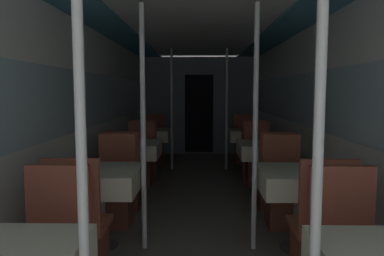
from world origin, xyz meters
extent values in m
cube|color=silver|center=(-1.34, 3.53, 1.10)|extent=(0.05, 9.87, 2.20)
cube|color=silver|center=(-1.33, 3.53, 1.33)|extent=(0.03, 9.08, 0.66)
cube|color=silver|center=(1.34, 3.53, 1.10)|extent=(0.05, 9.87, 2.20)
cube|color=silver|center=(1.33, 3.53, 1.33)|extent=(0.03, 9.08, 0.66)
cube|color=silver|center=(0.00, 3.53, 2.25)|extent=(2.68, 9.87, 0.04)
cube|color=teal|center=(-1.10, 3.53, 2.21)|extent=(0.48, 9.47, 0.03)
cube|color=teal|center=(1.10, 3.53, 2.21)|extent=(0.48, 9.47, 0.03)
cube|color=slate|center=(0.00, 7.59, 1.10)|extent=(2.63, 0.08, 2.20)
cube|color=black|center=(0.00, 7.55, 0.92)|extent=(0.64, 0.01, 1.76)
cube|color=#9E4C38|center=(-0.90, 1.39, 0.71)|extent=(0.41, 0.04, 0.52)
cylinder|color=silver|center=(-0.50, 0.63, 1.10)|extent=(0.05, 0.05, 2.20)
cylinder|color=#4C4C51|center=(-0.90, 2.38, 0.01)|extent=(0.32, 0.32, 0.01)
cylinder|color=#B7B7BC|center=(-0.90, 2.38, 0.36)|extent=(0.09, 0.09, 0.70)
cube|color=#B2B2B7|center=(-0.90, 2.38, 0.72)|extent=(0.68, 0.68, 0.02)
cube|color=beige|center=(-0.90, 2.38, 0.64)|extent=(0.72, 0.72, 0.20)
cube|color=brown|center=(-0.90, 1.81, 0.20)|extent=(0.35, 0.35, 0.39)
cube|color=#9E4C38|center=(-0.90, 1.81, 0.42)|extent=(0.41, 0.41, 0.05)
cube|color=#9E4C38|center=(-0.90, 1.62, 0.71)|extent=(0.41, 0.04, 0.52)
cube|color=brown|center=(-0.90, 2.96, 0.20)|extent=(0.35, 0.35, 0.39)
cube|color=#9E4C38|center=(-0.90, 2.96, 0.42)|extent=(0.41, 0.41, 0.05)
cube|color=#9E4C38|center=(-0.90, 3.14, 0.71)|extent=(0.41, 0.04, 0.52)
cylinder|color=silver|center=(-0.50, 2.38, 1.10)|extent=(0.05, 0.05, 2.20)
cylinder|color=#4C4C51|center=(-0.90, 4.13, 0.01)|extent=(0.32, 0.32, 0.01)
cylinder|color=#B7B7BC|center=(-0.90, 4.13, 0.36)|extent=(0.09, 0.09, 0.70)
cube|color=#B2B2B7|center=(-0.90, 4.13, 0.72)|extent=(0.68, 0.68, 0.02)
cube|color=beige|center=(-0.90, 4.13, 0.64)|extent=(0.72, 0.72, 0.20)
cube|color=brown|center=(-0.90, 3.56, 0.20)|extent=(0.35, 0.35, 0.39)
cube|color=#9E4C38|center=(-0.90, 3.56, 0.42)|extent=(0.41, 0.41, 0.05)
cube|color=#9E4C38|center=(-0.90, 3.37, 0.71)|extent=(0.41, 0.04, 0.52)
cube|color=brown|center=(-0.90, 4.71, 0.20)|extent=(0.35, 0.35, 0.39)
cube|color=#9E4C38|center=(-0.90, 4.71, 0.42)|extent=(0.41, 0.41, 0.05)
cube|color=#9E4C38|center=(-0.90, 4.89, 0.71)|extent=(0.41, 0.04, 0.52)
cylinder|color=#4C4C51|center=(-0.90, 5.89, 0.01)|extent=(0.32, 0.32, 0.01)
cylinder|color=#B7B7BC|center=(-0.90, 5.89, 0.36)|extent=(0.09, 0.09, 0.70)
cube|color=#B2B2B7|center=(-0.90, 5.89, 0.72)|extent=(0.68, 0.68, 0.02)
cube|color=beige|center=(-0.90, 5.89, 0.64)|extent=(0.72, 0.72, 0.20)
cube|color=brown|center=(-0.90, 5.31, 0.20)|extent=(0.35, 0.35, 0.39)
cube|color=#9E4C38|center=(-0.90, 5.31, 0.42)|extent=(0.41, 0.41, 0.05)
cube|color=#9E4C38|center=(-0.90, 5.13, 0.71)|extent=(0.41, 0.04, 0.52)
cube|color=brown|center=(-0.90, 6.46, 0.20)|extent=(0.35, 0.35, 0.39)
cube|color=#9E4C38|center=(-0.90, 6.46, 0.42)|extent=(0.41, 0.41, 0.05)
cube|color=#9E4C38|center=(-0.90, 6.65, 0.71)|extent=(0.41, 0.04, 0.52)
cylinder|color=silver|center=(-0.50, 5.89, 1.10)|extent=(0.05, 0.05, 2.20)
cube|color=#9E4C38|center=(0.90, 1.39, 0.71)|extent=(0.41, 0.04, 0.52)
cylinder|color=silver|center=(0.50, 0.63, 1.10)|extent=(0.05, 0.05, 2.20)
cylinder|color=#4C4C51|center=(0.90, 2.38, 0.01)|extent=(0.32, 0.32, 0.01)
cylinder|color=#B7B7BC|center=(0.90, 2.38, 0.36)|extent=(0.09, 0.09, 0.70)
cube|color=#B2B2B7|center=(0.90, 2.38, 0.72)|extent=(0.68, 0.68, 0.02)
cube|color=beige|center=(0.90, 2.38, 0.64)|extent=(0.72, 0.72, 0.20)
cube|color=brown|center=(0.90, 1.81, 0.20)|extent=(0.35, 0.35, 0.39)
cube|color=#9E4C38|center=(0.90, 1.81, 0.42)|extent=(0.41, 0.41, 0.05)
cube|color=#9E4C38|center=(0.90, 1.62, 0.71)|extent=(0.41, 0.04, 0.52)
cube|color=brown|center=(0.90, 2.96, 0.20)|extent=(0.35, 0.35, 0.39)
cube|color=#9E4C38|center=(0.90, 2.96, 0.42)|extent=(0.41, 0.41, 0.05)
cube|color=#9E4C38|center=(0.90, 3.14, 0.71)|extent=(0.41, 0.04, 0.52)
cylinder|color=silver|center=(0.50, 2.38, 1.10)|extent=(0.05, 0.05, 2.20)
cylinder|color=#4C4C51|center=(0.90, 4.13, 0.01)|extent=(0.32, 0.32, 0.01)
cylinder|color=#B7B7BC|center=(0.90, 4.13, 0.36)|extent=(0.09, 0.09, 0.70)
cube|color=#B2B2B7|center=(0.90, 4.13, 0.72)|extent=(0.68, 0.68, 0.02)
cube|color=beige|center=(0.90, 4.13, 0.64)|extent=(0.72, 0.72, 0.20)
cube|color=brown|center=(0.90, 3.56, 0.20)|extent=(0.35, 0.35, 0.39)
cube|color=#9E4C38|center=(0.90, 3.56, 0.42)|extent=(0.41, 0.41, 0.05)
cube|color=#9E4C38|center=(0.90, 3.37, 0.71)|extent=(0.41, 0.04, 0.52)
cube|color=brown|center=(0.90, 4.71, 0.20)|extent=(0.35, 0.35, 0.39)
cube|color=#9E4C38|center=(0.90, 4.71, 0.42)|extent=(0.41, 0.41, 0.05)
cube|color=#9E4C38|center=(0.90, 4.89, 0.71)|extent=(0.41, 0.04, 0.52)
cylinder|color=#4C4C51|center=(0.90, 5.89, 0.01)|extent=(0.32, 0.32, 0.01)
cylinder|color=#B7B7BC|center=(0.90, 5.89, 0.36)|extent=(0.09, 0.09, 0.70)
cube|color=#B2B2B7|center=(0.90, 5.89, 0.72)|extent=(0.68, 0.68, 0.02)
cube|color=beige|center=(0.90, 5.89, 0.64)|extent=(0.72, 0.72, 0.20)
cube|color=brown|center=(0.90, 5.31, 0.20)|extent=(0.35, 0.35, 0.39)
cube|color=#9E4C38|center=(0.90, 5.31, 0.42)|extent=(0.41, 0.41, 0.05)
cube|color=#9E4C38|center=(0.90, 5.13, 0.71)|extent=(0.41, 0.04, 0.52)
cube|color=brown|center=(0.90, 6.46, 0.20)|extent=(0.35, 0.35, 0.39)
cube|color=#9E4C38|center=(0.90, 6.46, 0.42)|extent=(0.41, 0.41, 0.05)
cube|color=#9E4C38|center=(0.90, 6.65, 0.71)|extent=(0.41, 0.04, 0.52)
cylinder|color=silver|center=(0.50, 5.89, 1.10)|extent=(0.05, 0.05, 2.20)
camera|label=1|loc=(0.00, -0.93, 1.44)|focal=35.00mm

